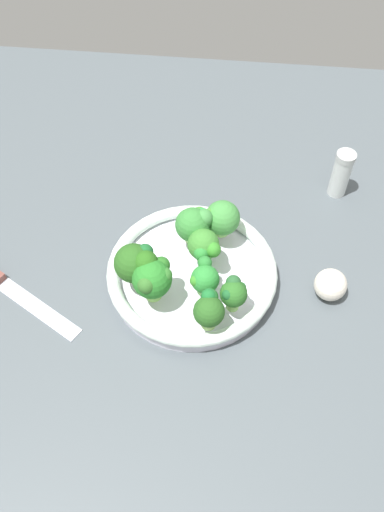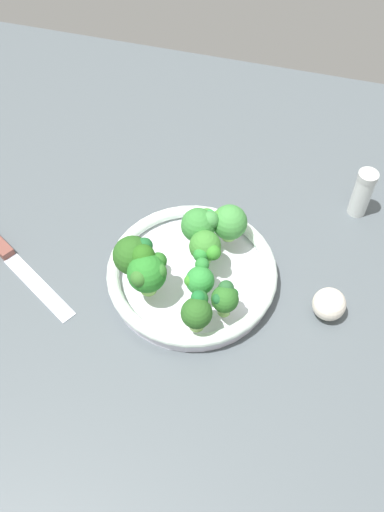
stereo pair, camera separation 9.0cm
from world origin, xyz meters
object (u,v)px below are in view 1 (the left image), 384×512
at_px(broccoli_floret_5, 195,223).
at_px(broccoli_floret_6, 221,218).
at_px(broccoli_floret_1, 209,309).
at_px(broccoli_floret_4, 234,293).
at_px(bowl, 192,274).
at_px(broccoli_floret_3, 136,263).
at_px(garlic_bulb, 330,285).
at_px(broccoli_floret_0, 205,279).
at_px(pepper_shaker, 341,174).
at_px(broccoli_floret_2, 204,246).
at_px(knife, 1,281).
at_px(broccoli_floret_7, 153,279).

height_order(broccoli_floret_5, broccoli_floret_6, broccoli_floret_5).
xyz_separation_m(broccoli_floret_5, broccoli_floret_6, (-0.02, 0.04, -0.00)).
distance_m(broccoli_floret_1, broccoli_floret_4, 0.05).
xyz_separation_m(bowl, broccoli_floret_5, (-0.06, -0.00, 0.06)).
xyz_separation_m(broccoli_floret_3, garlic_bulb, (-0.03, 0.31, -0.06)).
relative_size(broccoli_floret_0, pepper_shaker, 0.57).
distance_m(broccoli_floret_6, pepper_shaker, 0.26).
bearing_deg(broccoli_floret_2, broccoli_floret_1, 8.77).
relative_size(broccoli_floret_6, garlic_bulb, 1.25).
distance_m(broccoli_floret_0, broccoli_floret_2, 0.06).
distance_m(broccoli_floret_1, broccoli_floret_6, 0.18).
bearing_deg(broccoli_floret_1, knife, -99.82).
bearing_deg(broccoli_floret_6, broccoli_floret_2, -19.96).
xyz_separation_m(broccoli_floret_3, pepper_shaker, (-0.26, 0.33, -0.04)).
distance_m(broccoli_floret_2, broccoli_floret_4, 0.10).
bearing_deg(broccoli_floret_5, broccoli_floret_1, 13.14).
bearing_deg(broccoli_floret_3, broccoli_floret_6, 132.60).
bearing_deg(garlic_bulb, broccoli_floret_0, -79.13).
distance_m(knife, garlic_bulb, 0.54).
xyz_separation_m(broccoli_floret_3, broccoli_floret_7, (0.03, 0.03, -0.00)).
relative_size(broccoli_floret_3, knife, 0.33).
relative_size(broccoli_floret_1, broccoli_floret_3, 0.77).
relative_size(broccoli_floret_3, broccoli_floret_6, 1.19).
xyz_separation_m(knife, pepper_shaker, (-0.27, 0.57, 0.04)).
height_order(bowl, broccoli_floret_3, broccoli_floret_3).
relative_size(broccoli_floret_7, pepper_shaker, 0.78).
bearing_deg(broccoli_floret_3, broccoli_floret_2, 117.02).
bearing_deg(broccoli_floret_2, broccoli_floret_4, 32.00).
bearing_deg(bowl, broccoli_floret_3, -67.18).
bearing_deg(knife, pepper_shaker, 115.38).
bearing_deg(garlic_bulb, broccoli_floret_6, -113.62).
height_order(broccoli_floret_7, pepper_shaker, broccoli_floret_7).
distance_m(broccoli_floret_2, knife, 0.34).
bearing_deg(broccoli_floret_5, broccoli_floret_6, 113.75).
relative_size(broccoli_floret_3, broccoli_floret_4, 1.36).
distance_m(broccoli_floret_1, broccoli_floret_2, 0.12).
xyz_separation_m(broccoli_floret_0, garlic_bulb, (-0.04, 0.20, -0.04)).
distance_m(broccoli_floret_5, knife, 0.34).
xyz_separation_m(broccoli_floret_0, broccoli_floret_4, (0.02, 0.05, 0.01)).
distance_m(broccoli_floret_5, garlic_bulb, 0.24).
relative_size(bowl, broccoli_floret_6, 4.20).
xyz_separation_m(broccoli_floret_6, pepper_shaker, (-0.15, 0.21, -0.03)).
distance_m(broccoli_floret_1, broccoli_floret_3, 0.13).
bearing_deg(broccoli_floret_5, broccoli_floret_7, -23.16).
xyz_separation_m(broccoli_floret_1, garlic_bulb, (-0.10, 0.19, -0.05)).
height_order(broccoli_floret_3, broccoli_floret_5, broccoli_floret_3).
bearing_deg(broccoli_floret_1, pepper_shaker, 146.91).
bearing_deg(broccoli_floret_7, broccoli_floret_5, 156.84).
bearing_deg(broccoli_floret_6, broccoli_floret_3, -47.40).
relative_size(broccoli_floret_3, broccoli_floret_7, 1.05).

